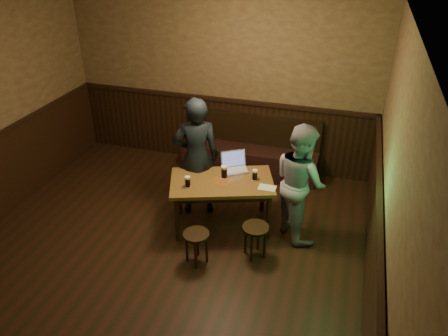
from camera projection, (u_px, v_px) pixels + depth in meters
room at (145, 179)px, 4.73m from camera, size 5.04×6.04×2.84m
bench at (250, 155)px, 7.13m from camera, size 2.20×0.50×0.95m
pub_table at (222, 187)px, 5.69m from camera, size 1.50×1.16×0.71m
stool_left at (196, 239)px, 5.19m from camera, size 0.38×0.38×0.43m
stool_right at (255, 233)px, 5.28m from camera, size 0.36×0.36×0.44m
pint_left at (188, 182)px, 5.49m from camera, size 0.09×0.09×0.15m
pint_mid at (224, 172)px, 5.68m from camera, size 0.11×0.11×0.17m
pint_right at (255, 175)px, 5.64m from camera, size 0.09×0.09×0.14m
laptop at (235, 165)px, 5.88m from camera, size 0.44×0.41×0.24m
menu at (267, 188)px, 5.50m from camera, size 0.22×0.15×0.00m
person_suit at (196, 157)px, 5.89m from camera, size 0.74×0.63×1.71m
person_grey at (300, 182)px, 5.48m from camera, size 0.93×0.96×1.56m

